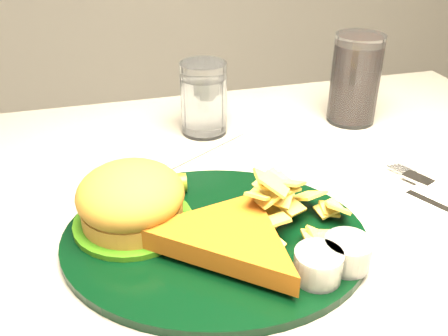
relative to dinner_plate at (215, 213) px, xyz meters
The scene contains 4 objects.
dinner_plate is the anchor object (origin of this frame).
water_glass 0.29m from the dinner_plate, 79.04° to the left, with size 0.07×0.07×0.12m, color white.
cola_glass 0.41m from the dinner_plate, 40.55° to the left, with size 0.08×0.08×0.15m, color black.
wrapped_straw 0.20m from the dinner_plate, 85.62° to the left, with size 0.23×0.08×0.01m, color white, non-canonical shape.
Camera 1 is at (-0.12, -0.50, 1.11)m, focal length 40.00 mm.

